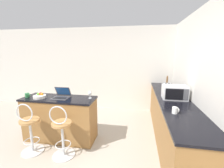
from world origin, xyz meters
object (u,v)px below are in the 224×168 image
at_px(mug_white, 175,110).
at_px(fruit_bowl, 40,96).
at_px(toaster, 168,88).
at_px(pepper_mill, 167,81).
at_px(laptop, 61,95).
at_px(bar_stool_far, 62,133).
at_px(wine_glass_short, 90,93).
at_px(mug_green, 27,95).
at_px(bar_stool_near, 30,130).
at_px(microwave, 175,92).

bearing_deg(mug_white, fruit_bowl, 172.13).
relative_size(toaster, pepper_mill, 1.14).
relative_size(laptop, fruit_bowl, 1.30).
xyz_separation_m(bar_stool_far, fruit_bowl, (-0.69, 0.44, 0.50)).
bearing_deg(wine_glass_short, mug_green, -172.91).
bearing_deg(fruit_bowl, pepper_mill, 32.28).
height_order(toaster, mug_green, toaster).
relative_size(bar_stool_near, fruit_bowl, 3.94).
relative_size(bar_stool_near, wine_glass_short, 6.71).
xyz_separation_m(microwave, mug_white, (-0.15, -0.79, -0.08)).
bearing_deg(wine_glass_short, fruit_bowl, -170.90).
xyz_separation_m(bar_stool_near, laptop, (0.37, 0.54, 0.52)).
bearing_deg(mug_white, toaster, 84.78).
distance_m(bar_stool_near, bar_stool_far, 0.63).
bearing_deg(bar_stool_near, pepper_mill, 38.99).
height_order(bar_stool_near, bar_stool_far, same).
distance_m(toaster, mug_green, 3.12).
bearing_deg(mug_green, bar_stool_near, -51.99).
xyz_separation_m(laptop, fruit_bowl, (-0.43, -0.10, -0.02)).
distance_m(pepper_mill, mug_white, 2.12).
bearing_deg(wine_glass_short, pepper_mill, 42.14).
bearing_deg(wine_glass_short, toaster, 26.98).
relative_size(bar_stool_near, pepper_mill, 3.66).
bearing_deg(laptop, bar_stool_far, -64.24).
height_order(bar_stool_far, mug_green, mug_green).
relative_size(bar_stool_near, mug_green, 9.54).
height_order(toaster, wine_glass_short, toaster).
xyz_separation_m(bar_stool_near, mug_green, (-0.35, 0.45, 0.51)).
relative_size(fruit_bowl, wine_glass_short, 1.70).
relative_size(fruit_bowl, mug_white, 2.49).
bearing_deg(mug_green, toaster, 18.72).
height_order(pepper_mill, mug_white, pepper_mill).
xyz_separation_m(bar_stool_far, mug_white, (1.85, 0.09, 0.52)).
bearing_deg(bar_stool_near, wine_glass_short, 32.39).
distance_m(bar_stool_far, toaster, 2.51).
height_order(mug_white, mug_green, mug_white).
bearing_deg(laptop, toaster, 21.97).
xyz_separation_m(laptop, toaster, (2.24, 0.90, 0.04)).
height_order(microwave, toaster, microwave).
bearing_deg(toaster, microwave, -86.85).
bearing_deg(microwave, bar_stool_near, -161.54).
distance_m(bar_stool_far, microwave, 2.27).
bearing_deg(laptop, mug_white, -12.04).
distance_m(laptop, toaster, 2.41).
xyz_separation_m(microwave, fruit_bowl, (-2.70, -0.44, -0.10)).
distance_m(pepper_mill, wine_glass_short, 2.37).
xyz_separation_m(bar_stool_near, pepper_mill, (2.72, 2.20, 0.60)).
distance_m(laptop, wine_glass_short, 0.60).
distance_m(toaster, wine_glass_short, 1.85).
height_order(bar_stool_far, fruit_bowl, fruit_bowl).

